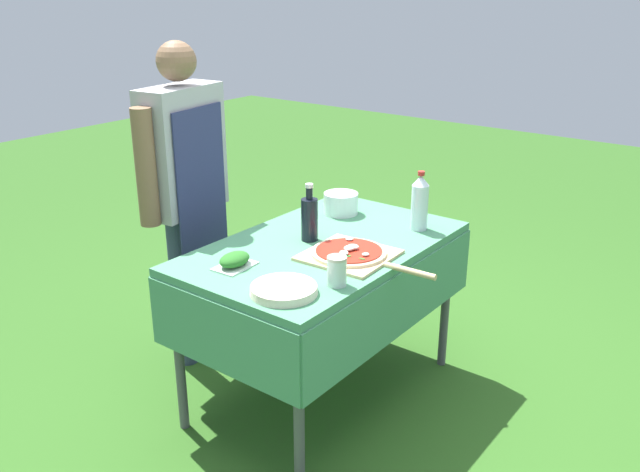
{
  "coord_description": "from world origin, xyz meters",
  "views": [
    {
      "loc": [
        -2.1,
        -1.59,
        1.77
      ],
      "look_at": [
        -0.02,
        0.0,
        0.77
      ],
      "focal_mm": 38.0,
      "sensor_mm": 36.0,
      "label": 1
    }
  ],
  "objects_px": {
    "prep_table": "(323,262)",
    "oil_bottle": "(310,218)",
    "person_cook": "(186,182)",
    "mixing_tub": "(341,203)",
    "sauce_jar": "(337,273)",
    "pizza_on_peel": "(351,254)",
    "herb_container": "(235,260)",
    "plate_stack": "(284,290)",
    "water_bottle": "(420,202)"
  },
  "relations": [
    {
      "from": "prep_table",
      "to": "oil_bottle",
      "type": "distance_m",
      "value": 0.2
    },
    {
      "from": "prep_table",
      "to": "plate_stack",
      "type": "height_order",
      "value": "plate_stack"
    },
    {
      "from": "sauce_jar",
      "to": "pizza_on_peel",
      "type": "bearing_deg",
      "value": 23.64
    },
    {
      "from": "prep_table",
      "to": "herb_container",
      "type": "xyz_separation_m",
      "value": [
        -0.4,
        0.12,
        0.11
      ]
    },
    {
      "from": "person_cook",
      "to": "pizza_on_peel",
      "type": "relative_size",
      "value": 2.77
    },
    {
      "from": "person_cook",
      "to": "pizza_on_peel",
      "type": "height_order",
      "value": "person_cook"
    },
    {
      "from": "herb_container",
      "to": "sauce_jar",
      "type": "bearing_deg",
      "value": -75.48
    },
    {
      "from": "water_bottle",
      "to": "sauce_jar",
      "type": "height_order",
      "value": "water_bottle"
    },
    {
      "from": "sauce_jar",
      "to": "oil_bottle",
      "type": "bearing_deg",
      "value": 50.08
    },
    {
      "from": "person_cook",
      "to": "water_bottle",
      "type": "relative_size",
      "value": 5.78
    },
    {
      "from": "plate_stack",
      "to": "pizza_on_peel",
      "type": "bearing_deg",
      "value": 0.24
    },
    {
      "from": "prep_table",
      "to": "pizza_on_peel",
      "type": "bearing_deg",
      "value": -105.42
    },
    {
      "from": "water_bottle",
      "to": "herb_container",
      "type": "height_order",
      "value": "water_bottle"
    },
    {
      "from": "pizza_on_peel",
      "to": "water_bottle",
      "type": "height_order",
      "value": "water_bottle"
    },
    {
      "from": "oil_bottle",
      "to": "mixing_tub",
      "type": "relative_size",
      "value": 1.53
    },
    {
      "from": "mixing_tub",
      "to": "plate_stack",
      "type": "bearing_deg",
      "value": -157.11
    },
    {
      "from": "prep_table",
      "to": "pizza_on_peel",
      "type": "relative_size",
      "value": 2.25
    },
    {
      "from": "water_bottle",
      "to": "prep_table",
      "type": "bearing_deg",
      "value": 150.06
    },
    {
      "from": "prep_table",
      "to": "person_cook",
      "type": "xyz_separation_m",
      "value": [
        -0.11,
        0.71,
        0.25
      ]
    },
    {
      "from": "pizza_on_peel",
      "to": "person_cook",
      "type": "bearing_deg",
      "value": 91.13
    },
    {
      "from": "plate_stack",
      "to": "sauce_jar",
      "type": "distance_m",
      "value": 0.2
    },
    {
      "from": "water_bottle",
      "to": "sauce_jar",
      "type": "distance_m",
      "value": 0.7
    },
    {
      "from": "mixing_tub",
      "to": "sauce_jar",
      "type": "distance_m",
      "value": 0.8
    },
    {
      "from": "water_bottle",
      "to": "herb_container",
      "type": "relative_size",
      "value": 1.57
    },
    {
      "from": "prep_table",
      "to": "sauce_jar",
      "type": "relative_size",
      "value": 11.24
    },
    {
      "from": "prep_table",
      "to": "mixing_tub",
      "type": "height_order",
      "value": "mixing_tub"
    },
    {
      "from": "oil_bottle",
      "to": "sauce_jar",
      "type": "distance_m",
      "value": 0.47
    },
    {
      "from": "pizza_on_peel",
      "to": "herb_container",
      "type": "bearing_deg",
      "value": 136.93
    },
    {
      "from": "person_cook",
      "to": "oil_bottle",
      "type": "bearing_deg",
      "value": 91.66
    },
    {
      "from": "mixing_tub",
      "to": "pizza_on_peel",
      "type": "bearing_deg",
      "value": -139.83
    },
    {
      "from": "person_cook",
      "to": "mixing_tub",
      "type": "distance_m",
      "value": 0.73
    },
    {
      "from": "herb_container",
      "to": "water_bottle",
      "type": "bearing_deg",
      "value": -23.7
    },
    {
      "from": "herb_container",
      "to": "plate_stack",
      "type": "bearing_deg",
      "value": -102.23
    },
    {
      "from": "person_cook",
      "to": "herb_container",
      "type": "relative_size",
      "value": 9.06
    },
    {
      "from": "person_cook",
      "to": "pizza_on_peel",
      "type": "xyz_separation_m",
      "value": [
        0.06,
        -0.89,
        -0.15
      ]
    },
    {
      "from": "person_cook",
      "to": "oil_bottle",
      "type": "relative_size",
      "value": 6.16
    },
    {
      "from": "prep_table",
      "to": "plate_stack",
      "type": "bearing_deg",
      "value": -158.79
    },
    {
      "from": "herb_container",
      "to": "mixing_tub",
      "type": "bearing_deg",
      "value": 3.59
    },
    {
      "from": "person_cook",
      "to": "oil_bottle",
      "type": "xyz_separation_m",
      "value": [
        0.11,
        -0.64,
        -0.07
      ]
    },
    {
      "from": "herb_container",
      "to": "mixing_tub",
      "type": "relative_size",
      "value": 1.04
    },
    {
      "from": "mixing_tub",
      "to": "oil_bottle",
      "type": "bearing_deg",
      "value": -164.68
    },
    {
      "from": "prep_table",
      "to": "person_cook",
      "type": "height_order",
      "value": "person_cook"
    },
    {
      "from": "pizza_on_peel",
      "to": "plate_stack",
      "type": "bearing_deg",
      "value": 177.72
    },
    {
      "from": "sauce_jar",
      "to": "water_bottle",
      "type": "bearing_deg",
      "value": 4.75
    },
    {
      "from": "person_cook",
      "to": "sauce_jar",
      "type": "xyz_separation_m",
      "value": [
        -0.19,
        -1.0,
        -0.12
      ]
    },
    {
      "from": "plate_stack",
      "to": "sauce_jar",
      "type": "xyz_separation_m",
      "value": [
        0.17,
        -0.11,
        0.03
      ]
    },
    {
      "from": "mixing_tub",
      "to": "plate_stack",
      "type": "relative_size",
      "value": 0.67
    },
    {
      "from": "oil_bottle",
      "to": "plate_stack",
      "type": "relative_size",
      "value": 1.03
    },
    {
      "from": "pizza_on_peel",
      "to": "mixing_tub",
      "type": "relative_size",
      "value": 3.41
    },
    {
      "from": "water_bottle",
      "to": "plate_stack",
      "type": "relative_size",
      "value": 1.1
    }
  ]
}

